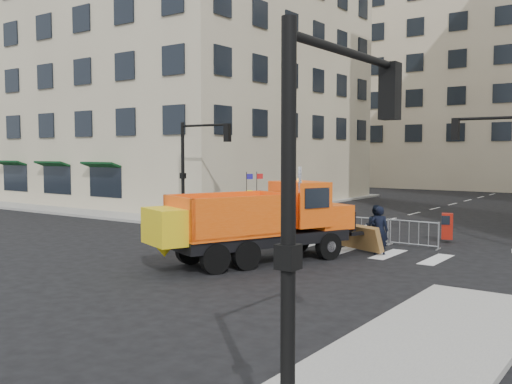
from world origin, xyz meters
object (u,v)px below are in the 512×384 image
Objects in this scene: cop_a at (379,230)px; worker at (250,209)px; cop_b at (376,227)px; plow_truck at (256,220)px; cop_c at (335,227)px; newspaper_box at (447,226)px.

worker is at bearing -36.51° from cop_a.
cop_a is 1.18m from cop_b.
cop_c is (0.65, 4.63, -0.68)m from plow_truck.
worker is at bearing 174.65° from newspaper_box.
plow_truck is at bearing -134.19° from newspaper_box.
plow_truck is 8.04× the size of newspaper_box.
cop_a is at bearing -13.68° from plow_truck.
plow_truck is 5.01× the size of cop_b.
plow_truck is 5.48× the size of cop_c.
cop_b is at bearing 153.83° from cop_c.
plow_truck is at bearing -89.51° from worker.
cop_a is 8.09m from worker.
cop_c is at bearing 12.89° from cop_b.
plow_truck reaches higher than cop_a.
newspaper_box is at bearing -124.94° from cop_a.
worker is 1.68× the size of newspaper_box.
worker is (-4.86, 6.28, -0.41)m from plow_truck.
newspaper_box is (8.93, 2.02, -0.38)m from worker.
cop_b reaches higher than newspaper_box.
cop_c is at bearing -36.89° from cop_a.
worker reaches higher than cop_a.
cop_c is at bearing -151.01° from newspaper_box.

